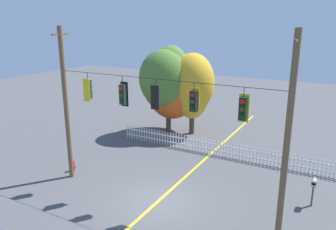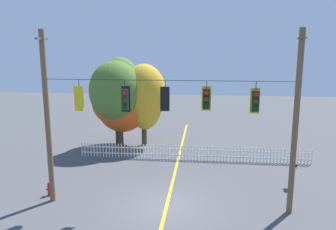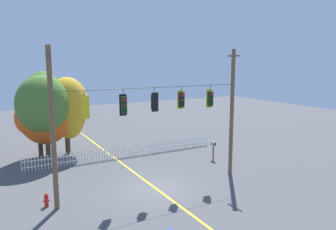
{
  "view_description": "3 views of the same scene",
  "coord_description": "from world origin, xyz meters",
  "px_view_note": "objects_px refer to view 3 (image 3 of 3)",
  "views": [
    {
      "loc": [
        7.67,
        -12.97,
        8.73
      ],
      "look_at": [
        0.14,
        0.77,
        4.34
      ],
      "focal_mm": 35.8,
      "sensor_mm": 36.0,
      "label": 1
    },
    {
      "loc": [
        1.76,
        -15.39,
        7.68
      ],
      "look_at": [
        0.02,
        0.49,
        4.49
      ],
      "focal_mm": 36.22,
      "sensor_mm": 36.0,
      "label": 2
    },
    {
      "loc": [
        -8.65,
        -17.18,
        7.73
      ],
      "look_at": [
        1.01,
        0.23,
        4.46
      ],
      "focal_mm": 35.13,
      "sensor_mm": 36.0,
      "label": 3
    }
  ],
  "objects_px": {
    "traffic_signal_southbound_primary": "(210,99)",
    "autumn_maple_mid": "(43,104)",
    "traffic_signal_westbound_side": "(154,102)",
    "fire_hydrant": "(46,200)",
    "autumn_oak_far_east": "(68,107)",
    "autumn_maple_near_fence": "(43,117)",
    "traffic_signal_northbound_secondary": "(181,100)",
    "traffic_signal_northbound_primary": "(85,107)",
    "traffic_signal_eastbound_side": "(124,105)",
    "roadside_mailbox": "(213,145)"
  },
  "relations": [
    {
      "from": "traffic_signal_northbound_primary",
      "to": "autumn_oak_far_east",
      "type": "height_order",
      "value": "autumn_oak_far_east"
    },
    {
      "from": "traffic_signal_eastbound_side",
      "to": "traffic_signal_northbound_primary",
      "type": "bearing_deg",
      "value": -179.49
    },
    {
      "from": "traffic_signal_eastbound_side",
      "to": "traffic_signal_southbound_primary",
      "type": "bearing_deg",
      "value": -0.0
    },
    {
      "from": "autumn_maple_near_fence",
      "to": "autumn_maple_mid",
      "type": "xyz_separation_m",
      "value": [
        0.02,
        -0.43,
        1.03
      ]
    },
    {
      "from": "traffic_signal_northbound_primary",
      "to": "autumn_maple_near_fence",
      "type": "relative_size",
      "value": 0.26
    },
    {
      "from": "traffic_signal_northbound_primary",
      "to": "traffic_signal_eastbound_side",
      "type": "relative_size",
      "value": 0.97
    },
    {
      "from": "traffic_signal_northbound_secondary",
      "to": "fire_hydrant",
      "type": "relative_size",
      "value": 1.89
    },
    {
      "from": "traffic_signal_westbound_side",
      "to": "autumn_maple_mid",
      "type": "relative_size",
      "value": 0.2
    },
    {
      "from": "traffic_signal_northbound_primary",
      "to": "autumn_oak_far_east",
      "type": "xyz_separation_m",
      "value": [
        1.28,
        10.19,
        -1.33
      ]
    },
    {
      "from": "traffic_signal_southbound_primary",
      "to": "traffic_signal_northbound_primary",
      "type": "bearing_deg",
      "value": -179.87
    },
    {
      "from": "traffic_signal_westbound_side",
      "to": "autumn_maple_mid",
      "type": "xyz_separation_m",
      "value": [
        -4.79,
        9.76,
        -0.97
      ]
    },
    {
      "from": "traffic_signal_eastbound_side",
      "to": "traffic_signal_westbound_side",
      "type": "bearing_deg",
      "value": -0.57
    },
    {
      "from": "traffic_signal_westbound_side",
      "to": "autumn_maple_near_fence",
      "type": "xyz_separation_m",
      "value": [
        -4.81,
        10.19,
        -2.0
      ]
    },
    {
      "from": "traffic_signal_northbound_primary",
      "to": "traffic_signal_southbound_primary",
      "type": "bearing_deg",
      "value": 0.13
    },
    {
      "from": "traffic_signal_northbound_secondary",
      "to": "traffic_signal_southbound_primary",
      "type": "relative_size",
      "value": 0.94
    },
    {
      "from": "traffic_signal_westbound_side",
      "to": "fire_hydrant",
      "type": "height_order",
      "value": "traffic_signal_westbound_side"
    },
    {
      "from": "traffic_signal_eastbound_side",
      "to": "autumn_oak_far_east",
      "type": "height_order",
      "value": "autumn_oak_far_east"
    },
    {
      "from": "traffic_signal_southbound_primary",
      "to": "autumn_maple_mid",
      "type": "height_order",
      "value": "autumn_maple_mid"
    },
    {
      "from": "autumn_maple_mid",
      "to": "autumn_oak_far_east",
      "type": "relative_size",
      "value": 1.08
    },
    {
      "from": "autumn_oak_far_east",
      "to": "fire_hydrant",
      "type": "height_order",
      "value": "autumn_oak_far_east"
    },
    {
      "from": "autumn_maple_near_fence",
      "to": "fire_hydrant",
      "type": "height_order",
      "value": "autumn_maple_near_fence"
    },
    {
      "from": "traffic_signal_westbound_side",
      "to": "fire_hydrant",
      "type": "distance_m",
      "value": 8.01
    },
    {
      "from": "autumn_maple_mid",
      "to": "autumn_maple_near_fence",
      "type": "bearing_deg",
      "value": 92.64
    },
    {
      "from": "traffic_signal_northbound_primary",
      "to": "autumn_oak_far_east",
      "type": "bearing_deg",
      "value": 82.84
    },
    {
      "from": "traffic_signal_northbound_primary",
      "to": "autumn_maple_mid",
      "type": "distance_m",
      "value": 9.83
    },
    {
      "from": "traffic_signal_northbound_secondary",
      "to": "autumn_oak_far_east",
      "type": "relative_size",
      "value": 0.22
    },
    {
      "from": "traffic_signal_westbound_side",
      "to": "traffic_signal_southbound_primary",
      "type": "xyz_separation_m",
      "value": [
        4.09,
        0.02,
        -0.04
      ]
    },
    {
      "from": "traffic_signal_northbound_secondary",
      "to": "traffic_signal_southbound_primary",
      "type": "xyz_separation_m",
      "value": [
        2.19,
        0.0,
        -0.06
      ]
    },
    {
      "from": "traffic_signal_northbound_secondary",
      "to": "roadside_mailbox",
      "type": "xyz_separation_m",
      "value": [
        4.98,
        3.23,
        -4.22
      ]
    },
    {
      "from": "roadside_mailbox",
      "to": "traffic_signal_westbound_side",
      "type": "bearing_deg",
      "value": -154.7
    },
    {
      "from": "traffic_signal_southbound_primary",
      "to": "autumn_maple_near_fence",
      "type": "bearing_deg",
      "value": 131.15
    },
    {
      "from": "traffic_signal_westbound_side",
      "to": "autumn_oak_far_east",
      "type": "height_order",
      "value": "autumn_oak_far_east"
    },
    {
      "from": "traffic_signal_northbound_primary",
      "to": "fire_hydrant",
      "type": "relative_size",
      "value": 2.02
    },
    {
      "from": "traffic_signal_southbound_primary",
      "to": "autumn_maple_near_fence",
      "type": "relative_size",
      "value": 0.26
    },
    {
      "from": "traffic_signal_eastbound_side",
      "to": "fire_hydrant",
      "type": "xyz_separation_m",
      "value": [
        -4.33,
        0.56,
        -4.93
      ]
    },
    {
      "from": "traffic_signal_northbound_secondary",
      "to": "autumn_oak_far_east",
      "type": "bearing_deg",
      "value": 114.88
    },
    {
      "from": "traffic_signal_westbound_side",
      "to": "autumn_maple_mid",
      "type": "height_order",
      "value": "autumn_maple_mid"
    },
    {
      "from": "autumn_maple_near_fence",
      "to": "roadside_mailbox",
      "type": "distance_m",
      "value": 13.76
    },
    {
      "from": "traffic_signal_westbound_side",
      "to": "autumn_oak_far_east",
      "type": "xyz_separation_m",
      "value": [
        -2.82,
        10.19,
        -1.38
      ]
    },
    {
      "from": "autumn_oak_far_east",
      "to": "roadside_mailbox",
      "type": "height_order",
      "value": "autumn_oak_far_east"
    },
    {
      "from": "autumn_oak_far_east",
      "to": "traffic_signal_southbound_primary",
      "type": "bearing_deg",
      "value": -55.8
    },
    {
      "from": "traffic_signal_northbound_secondary",
      "to": "roadside_mailbox",
      "type": "bearing_deg",
      "value": 32.97
    },
    {
      "from": "traffic_signal_northbound_primary",
      "to": "roadside_mailbox",
      "type": "relative_size",
      "value": 1.04
    },
    {
      "from": "fire_hydrant",
      "to": "roadside_mailbox",
      "type": "distance_m",
      "value": 13.39
    },
    {
      "from": "traffic_signal_northbound_primary",
      "to": "traffic_signal_southbound_primary",
      "type": "xyz_separation_m",
      "value": [
        8.19,
        0.02,
        0.0
      ]
    },
    {
      "from": "fire_hydrant",
      "to": "traffic_signal_southbound_primary",
      "type": "bearing_deg",
      "value": -3.13
    },
    {
      "from": "traffic_signal_eastbound_side",
      "to": "autumn_maple_near_fence",
      "type": "xyz_separation_m",
      "value": [
        -2.91,
        10.17,
        -1.92
      ]
    },
    {
      "from": "traffic_signal_southbound_primary",
      "to": "autumn_maple_mid",
      "type": "distance_m",
      "value": 13.21
    },
    {
      "from": "autumn_maple_mid",
      "to": "roadside_mailbox",
      "type": "height_order",
      "value": "autumn_maple_mid"
    },
    {
      "from": "autumn_maple_near_fence",
      "to": "fire_hydrant",
      "type": "xyz_separation_m",
      "value": [
        -1.42,
        -9.61,
        -3.01
      ]
    }
  ]
}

